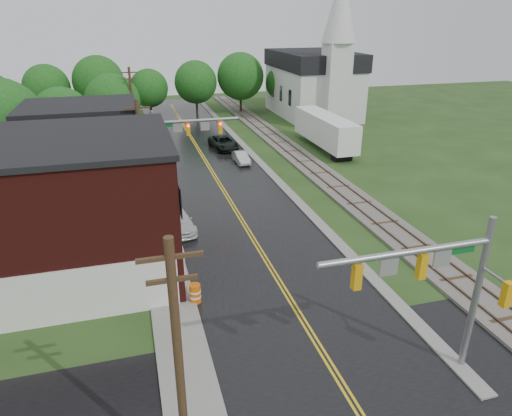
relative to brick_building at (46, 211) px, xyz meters
name	(u,v)px	position (x,y,z in m)	size (l,w,h in m)	color
main_road	(215,177)	(12.48, 15.00, -4.15)	(10.00, 90.00, 0.02)	black
cross_road	(346,391)	(12.48, -13.00, -4.15)	(60.00, 9.00, 0.02)	black
curb_right	(256,158)	(17.88, 20.00, -4.15)	(0.80, 70.00, 0.12)	gray
sidewalk_left	(153,203)	(6.28, 10.00, -4.15)	(2.40, 50.00, 0.12)	gray
brick_building	(46,211)	(0.00, 0.00, 0.00)	(14.30, 10.30, 8.30)	#48130F
yellow_house	(87,167)	(1.48, 11.00, -0.95)	(8.00, 7.00, 6.40)	tan
darkred_building	(105,149)	(2.48, 20.00, -1.95)	(7.00, 6.00, 4.40)	#3F0F0C
church	(316,77)	(32.48, 38.74, 1.68)	(10.40, 18.40, 20.00)	silver
railroad	(295,154)	(22.48, 20.00, -4.05)	(3.20, 80.00, 0.30)	#59544C
traffic_signal_near	(437,275)	(15.96, -13.00, 0.82)	(7.34, 0.30, 7.20)	gray
traffic_signal_far	(180,136)	(9.01, 12.00, 0.82)	(7.34, 0.43, 7.20)	gray
utility_pole_a	(179,366)	(5.68, -15.00, 0.57)	(1.80, 0.28, 9.00)	#382616
utility_pole_b	(142,159)	(5.68, 7.00, 0.57)	(1.80, 0.28, 9.00)	#382616
utility_pole_c	(133,105)	(5.68, 29.00, 0.57)	(1.80, 0.28, 9.00)	#382616
tree_left_b	(2,125)	(-5.36, 16.90, 1.57)	(7.60, 7.60, 9.69)	black
tree_left_c	(64,118)	(-1.36, 24.90, 0.36)	(6.00, 6.00, 7.65)	black
tree_left_e	(114,103)	(3.64, 30.90, 0.66)	(6.40, 6.40, 8.16)	black
suv_dark	(223,143)	(15.33, 24.61, -3.43)	(2.40, 5.21, 1.45)	black
sedan_silver	(241,158)	(15.97, 18.81, -3.57)	(1.23, 3.53, 1.16)	silver
pickup_white	(178,221)	(7.68, 4.37, -3.48)	(1.87, 4.61, 1.34)	silver
semi_trailer	(325,129)	(26.56, 21.39, -1.85)	(2.74, 12.35, 3.88)	black
construction_barrel	(195,293)	(7.48, -5.00, -3.61)	(0.61, 0.61, 1.08)	#DB5709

